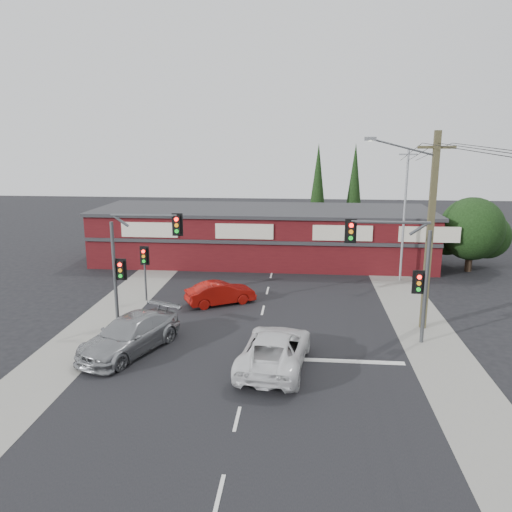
# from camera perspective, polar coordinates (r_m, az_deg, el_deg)

# --- Properties ---
(ground) EXTENTS (120.00, 120.00, 0.00)m
(ground) POSITION_cam_1_polar(r_m,az_deg,el_deg) (24.25, -0.13, -10.07)
(ground) COLOR black
(ground) RESTS_ON ground
(road_strip) EXTENTS (14.00, 70.00, 0.01)m
(road_strip) POSITION_cam_1_polar(r_m,az_deg,el_deg) (28.89, 0.81, -6.14)
(road_strip) COLOR black
(road_strip) RESTS_ON ground
(verge_left) EXTENTS (3.00, 70.00, 0.02)m
(verge_left) POSITION_cam_1_polar(r_m,az_deg,el_deg) (30.70, -15.28, -5.43)
(verge_left) COLOR gray
(verge_left) RESTS_ON ground
(verge_right) EXTENTS (3.00, 70.00, 0.02)m
(verge_right) POSITION_cam_1_polar(r_m,az_deg,el_deg) (29.51, 17.61, -6.36)
(verge_right) COLOR gray
(verge_right) RESTS_ON ground
(stop_line) EXTENTS (6.50, 0.35, 0.01)m
(stop_line) POSITION_cam_1_polar(r_m,az_deg,el_deg) (22.82, 8.47, -11.73)
(stop_line) COLOR silver
(stop_line) RESTS_ON ground
(white_suv) EXTENTS (3.28, 5.97, 1.59)m
(white_suv) POSITION_cam_1_polar(r_m,az_deg,el_deg) (21.78, 2.16, -10.60)
(white_suv) COLOR silver
(white_suv) RESTS_ON ground
(silver_suv) EXTENTS (4.22, 6.07, 1.63)m
(silver_suv) POSITION_cam_1_polar(r_m,az_deg,el_deg) (23.91, -14.23, -8.72)
(silver_suv) COLOR #929496
(silver_suv) RESTS_ON ground
(red_sedan) EXTENTS (4.27, 3.25, 1.35)m
(red_sedan) POSITION_cam_1_polar(r_m,az_deg,el_deg) (29.74, -4.08, -4.24)
(red_sedan) COLOR #940E09
(red_sedan) RESTS_ON ground
(lane_dashes) EXTENTS (0.12, 39.72, 0.01)m
(lane_dashes) POSITION_cam_1_polar(r_m,az_deg,el_deg) (25.21, 0.10, -9.09)
(lane_dashes) COLOR silver
(lane_dashes) RESTS_ON ground
(shop_building) EXTENTS (27.30, 8.40, 4.22)m
(shop_building) POSITION_cam_1_polar(r_m,az_deg,el_deg) (39.98, 0.76, 2.49)
(shop_building) COLOR #440D11
(shop_building) RESTS_ON ground
(tree_cluster) EXTENTS (5.90, 5.10, 5.50)m
(tree_cluster) POSITION_cam_1_polar(r_m,az_deg,el_deg) (40.21, 23.47, 2.56)
(tree_cluster) COLOR #2D2116
(tree_cluster) RESTS_ON ground
(conifer_near) EXTENTS (1.80, 1.80, 9.25)m
(conifer_near) POSITION_cam_1_polar(r_m,az_deg,el_deg) (46.37, 7.07, 8.06)
(conifer_near) COLOR #2D2116
(conifer_near) RESTS_ON ground
(conifer_far) EXTENTS (1.80, 1.80, 9.25)m
(conifer_far) POSITION_cam_1_polar(r_m,az_deg,el_deg) (48.59, 11.18, 8.14)
(conifer_far) COLOR #2D2116
(conifer_far) RESTS_ON ground
(traffic_mast_left) EXTENTS (3.77, 0.27, 5.97)m
(traffic_mast_left) POSITION_cam_1_polar(r_m,az_deg,el_deg) (26.25, -13.82, 0.40)
(traffic_mast_left) COLOR #47494C
(traffic_mast_left) RESTS_ON ground
(traffic_mast_right) EXTENTS (3.96, 0.27, 5.97)m
(traffic_mast_right) POSITION_cam_1_polar(r_m,az_deg,el_deg) (24.32, 16.41, -0.74)
(traffic_mast_right) COLOR #47494C
(traffic_mast_right) RESTS_ON ground
(pedestal_signal) EXTENTS (0.55, 0.27, 3.38)m
(pedestal_signal) POSITION_cam_1_polar(r_m,az_deg,el_deg) (30.53, -12.62, -0.70)
(pedestal_signal) COLOR #47494C
(pedestal_signal) RESTS_ON ground
(utility_pole) EXTENTS (4.38, 0.59, 10.00)m
(utility_pole) POSITION_cam_1_polar(r_m,az_deg,el_deg) (26.26, 19.04, 3.32)
(utility_pole) COLOR brown
(utility_pole) RESTS_ON ground
(steel_pole) EXTENTS (1.20, 0.16, 9.00)m
(steel_pole) POSITION_cam_1_polar(r_m,az_deg,el_deg) (35.19, 16.59, 4.71)
(steel_pole) COLOR gray
(steel_pole) RESTS_ON ground
(power_lines) EXTENTS (2.01, 29.00, 1.22)m
(power_lines) POSITION_cam_1_polar(r_m,az_deg,el_deg) (20.70, 23.62, 10.63)
(power_lines) COLOR black
(power_lines) RESTS_ON ground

